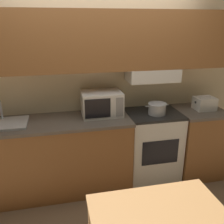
{
  "coord_description": "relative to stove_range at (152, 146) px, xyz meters",
  "views": [
    {
      "loc": [
        -0.5,
        -3.07,
        2.02
      ],
      "look_at": [
        0.05,
        -0.55,
        1.09
      ],
      "focal_mm": 40.0,
      "sensor_mm": 36.0,
      "label": 1
    }
  ],
  "objects": [
    {
      "name": "sink_basin",
      "position": [
        -1.82,
        -0.02,
        0.48
      ],
      "size": [
        0.59,
        0.39,
        0.25
      ],
      "color": "#B7BABF",
      "rests_on": "lower_counter_main"
    },
    {
      "name": "stove_range",
      "position": [
        0.0,
        0.0,
        0.0
      ],
      "size": [
        0.67,
        0.57,
        0.94
      ],
      "color": "silver",
      "rests_on": "ground_plane"
    },
    {
      "name": "lower_counter_main",
      "position": [
        -1.29,
        -0.02,
        0.0
      ],
      "size": [
        1.91,
        0.62,
        0.94
      ],
      "color": "brown",
      "rests_on": "ground_plane"
    },
    {
      "name": "lower_counter_right_stub",
      "position": [
        0.64,
        -0.02,
        0.0
      ],
      "size": [
        0.6,
        0.62,
        0.94
      ],
      "color": "brown",
      "rests_on": "ground_plane"
    },
    {
      "name": "wall_back",
      "position": [
        -0.64,
        0.22,
        1.07
      ],
      "size": [
        5.57,
        0.38,
        2.55
      ],
      "color": "beige",
      "rests_on": "ground_plane"
    },
    {
      "name": "microwave",
      "position": [
        -0.66,
        0.07,
        0.61
      ],
      "size": [
        0.48,
        0.37,
        0.29
      ],
      "color": "silver",
      "rests_on": "lower_counter_main"
    },
    {
      "name": "toaster",
      "position": [
        0.69,
        -0.02,
        0.55
      ],
      "size": [
        0.26,
        0.21,
        0.17
      ],
      "color": "silver",
      "rests_on": "lower_counter_right_stub"
    },
    {
      "name": "ground_plane",
      "position": [
        -0.65,
        0.28,
        -0.47
      ],
      "size": [
        16.0,
        16.0,
        0.0
      ],
      "primitive_type": "plane",
      "color": "#7F664C"
    },
    {
      "name": "cooking_pot",
      "position": [
        0.02,
        -0.05,
        0.54
      ],
      "size": [
        0.31,
        0.23,
        0.14
      ],
      "color": "#B7BABF",
      "rests_on": "stove_range"
    }
  ]
}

